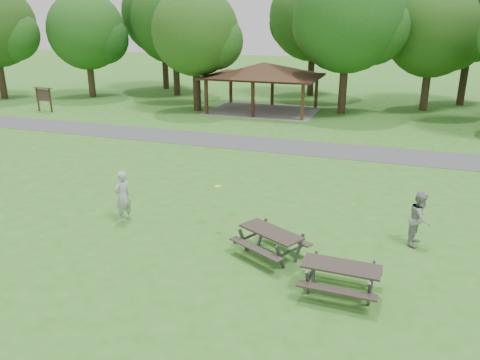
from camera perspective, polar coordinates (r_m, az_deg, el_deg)
name	(u,v)px	position (r m, az deg, el deg)	size (l,w,h in m)	color
ground	(167,256)	(14.78, -8.89, -9.19)	(160.00, 160.00, 0.00)	#327321
asphalt_path	(280,146)	(27.08, 4.94, 4.21)	(120.00, 3.20, 0.02)	#464749
pavilion	(264,71)	(37.08, 2.89, 13.09)	(8.60, 7.01, 3.76)	#371E14
notice_board	(43,95)	(39.87, -22.84, 9.53)	(1.60, 0.30, 1.88)	#3A1F15
tree_row_b	(88,33)	(45.91, -18.10, 16.64)	(7.14, 6.80, 9.28)	#322316
tree_row_c	(175,23)	(45.21, -7.90, 18.44)	(8.19, 7.80, 10.67)	black
tree_row_d	(196,35)	(37.22, -5.34, 17.23)	(6.93, 6.60, 9.27)	black
tree_row_e	(349,21)	(36.67, 13.16, 18.40)	(8.40, 8.00, 11.02)	black
tree_row_f	(434,34)	(39.98, 22.55, 16.16)	(7.35, 7.00, 9.55)	#322216
tree_deep_a	(164,16)	(49.69, -9.29, 19.11)	(8.40, 8.00, 11.38)	black
tree_deep_b	(315,19)	(45.18, 9.09, 18.83)	(8.40, 8.00, 11.13)	black
tree_deep_c	(475,12)	(43.69, 26.76, 17.86)	(8.82, 8.40, 11.90)	black
picnic_table_middle	(271,237)	(14.37, 3.79, -6.96)	(2.54, 2.37, 0.88)	#2C251F
picnic_table_far	(341,272)	(12.77, 12.20, -10.94)	(2.07, 1.69, 0.88)	#2D2521
frisbee_in_flight	(218,186)	(15.88, -2.72, -0.78)	(0.28, 0.28, 0.02)	yellow
frisbee_thrower	(123,196)	(17.18, -14.12, -1.95)	(0.69, 0.45, 1.88)	#A9A9AB
frisbee_catcher	(420,219)	(16.06, 21.07, -4.41)	(0.87, 0.68, 1.78)	gray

